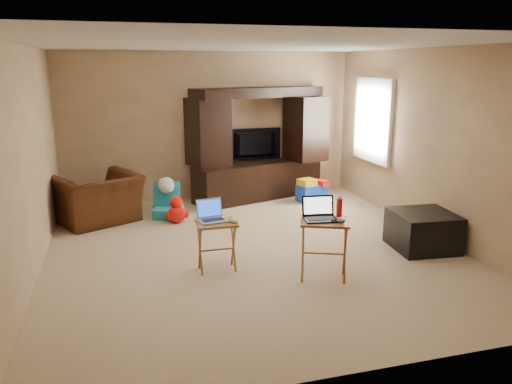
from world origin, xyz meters
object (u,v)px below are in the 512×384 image
object	(u,v)px
mouse_right	(341,220)
laptop_right	(321,209)
television	(256,145)
tray_table_left	(217,246)
push_toy	(312,190)
laptop_left	(213,211)
child_rocker	(168,200)
entertainment_center	(258,144)
mouse_left	(234,220)
water_bottle	(339,208)
tray_table_right	(324,250)
recliner	(98,199)
plush_toy	(177,209)
ottoman	(423,231)

from	to	relation	value
mouse_right	laptop_right	bearing A→B (deg)	140.53
television	tray_table_left	xyz separation A→B (m)	(-1.34, -3.13, -0.63)
push_toy	laptop_left	distance (m)	3.34
television	child_rocker	size ratio (longest dim) A/B	1.81
laptop_right	mouse_right	size ratio (longest dim) A/B	2.58
television	laptop_right	size ratio (longest dim) A/B	2.79
laptop_left	entertainment_center	bearing A→B (deg)	55.43
laptop_right	mouse_right	distance (m)	0.24
laptop_left	mouse_left	xyz separation A→B (m)	(0.21, -0.10, -0.10)
laptop_right	television	bearing A→B (deg)	93.38
water_bottle	television	bearing A→B (deg)	88.97
television	tray_table_right	bearing A→B (deg)	83.86
recliner	plush_toy	bearing A→B (deg)	136.64
recliner	laptop_right	size ratio (longest dim) A/B	3.17
television	child_rocker	bearing A→B (deg)	26.81
recliner	ottoman	xyz separation A→B (m)	(3.98, -2.26, -0.12)
mouse_right	water_bottle	xyz separation A→B (m)	(0.07, 0.20, 0.07)
ottoman	water_bottle	distance (m)	1.54
entertainment_center	television	xyz separation A→B (m)	(0.00, 0.16, -0.04)
child_rocker	plush_toy	world-z (taller)	child_rocker
tray_table_right	mouse_right	size ratio (longest dim) A/B	4.92
mouse_right	entertainment_center	bearing A→B (deg)	87.87
laptop_right	entertainment_center	bearing A→B (deg)	93.16
laptop_right	plush_toy	bearing A→B (deg)	125.54
ottoman	mouse_right	size ratio (longest dim) A/B	5.44
water_bottle	entertainment_center	bearing A→B (deg)	88.92
entertainment_center	mouse_left	bearing A→B (deg)	-128.61
laptop_left	laptop_right	size ratio (longest dim) A/B	0.87
mouse_left	water_bottle	bearing A→B (deg)	-19.29
recliner	laptop_left	size ratio (longest dim) A/B	3.67
entertainment_center	laptop_left	bearing A→B (deg)	-132.79
ottoman	tray_table_right	bearing A→B (deg)	-161.90
laptop_left	water_bottle	world-z (taller)	water_bottle
entertainment_center	mouse_left	xyz separation A→B (m)	(-1.15, -3.03, -0.36)
water_bottle	mouse_left	bearing A→B (deg)	160.71
recliner	entertainment_center	bearing A→B (deg)	168.53
television	mouse_right	xyz separation A→B (m)	(-0.13, -3.78, -0.22)
mouse_right	recliner	bearing A→B (deg)	131.16
plush_toy	ottoman	bearing A→B (deg)	-33.82
recliner	mouse_left	size ratio (longest dim) A/B	9.45
laptop_left	laptop_right	distance (m)	1.20
television	tray_table_right	world-z (taller)	television
push_toy	mouse_right	world-z (taller)	mouse_right
recliner	child_rocker	bearing A→B (deg)	152.08
tray_table_right	laptop_right	bearing A→B (deg)	175.92
recliner	laptop_right	xyz separation A→B (m)	(2.36, -2.75, 0.43)
television	tray_table_left	distance (m)	3.46
plush_toy	ottoman	xyz separation A→B (m)	(2.87, -1.92, 0.03)
push_toy	laptop_right	size ratio (longest dim) A/B	1.54
child_rocker	laptop_left	xyz separation A→B (m)	(0.29, -2.19, 0.43)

